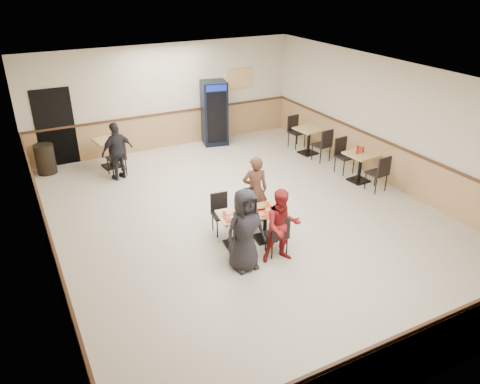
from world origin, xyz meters
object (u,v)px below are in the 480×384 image
diner_man_opposite (255,190)px  diner_woman_right (282,226)px  main_table (250,222)px  pepsi_cooler (214,113)px  diner_woman_left (245,230)px  side_table_far (309,137)px  side_table_near (360,163)px  back_table (110,149)px  lone_diner (117,151)px  trash_bin (45,159)px

diner_man_opposite → diner_woman_right: bearing=96.9°
main_table → pepsi_cooler: (1.76, 5.49, 0.50)m
diner_woman_left → diner_woman_right: size_ratio=1.09×
side_table_far → pepsi_cooler: (-2.03, 2.04, 0.45)m
side_table_near → side_table_far: side_table_far is taller
diner_man_opposite → side_table_far: 4.30m
diner_woman_right → back_table: 6.14m
diner_man_opposite → back_table: (-1.99, 4.39, -0.22)m
diner_man_opposite → side_table_near: (3.33, 0.57, -0.24)m
lone_diner → back_table: bearing=-107.7°
diner_woman_left → back_table: diner_woman_left is taller
lone_diner → pepsi_cooler: (3.26, 1.27, 0.21)m
diner_woman_left → lone_diner: 5.03m
trash_bin → diner_woman_left: bearing=-67.0°
side_table_far → back_table: (-5.28, 1.65, 0.01)m
side_table_near → side_table_far: 2.18m
main_table → lone_diner: (-1.50, 4.22, 0.30)m
main_table → side_table_far: 5.13m
diner_woman_right → side_table_near: 4.16m
diner_woman_left → lone_diner: bearing=98.7°
main_table → side_table_near: side_table_near is taller
diner_man_opposite → pepsi_cooler: pepsi_cooler is taller
diner_woman_right → lone_diner: size_ratio=0.96×
back_table → side_table_near: bearing=-35.7°
main_table → pepsi_cooler: pepsi_cooler is taller
side_table_near → back_table: bearing=144.3°
main_table → back_table: (-1.50, 5.10, 0.07)m
back_table → trash_bin: bearing=167.8°
main_table → diner_woman_left: (-0.49, -0.71, 0.33)m
main_table → back_table: back_table is taller
main_table → back_table: bearing=113.3°
diner_man_opposite → back_table: diner_man_opposite is taller
side_table_near → diner_man_opposite: bearing=-170.3°
diner_man_opposite → pepsi_cooler: size_ratio=0.78×
diner_woman_left → diner_woman_right: 0.72m
diner_man_opposite → side_table_far: (3.29, 2.75, -0.23)m
lone_diner → side_table_far: lone_diner is taller
pepsi_cooler → trash_bin: size_ratio=2.43×
diner_woman_left → trash_bin: diner_woman_left is taller
diner_man_opposite → diner_woman_left: bearing=72.4°
diner_woman_right → lone_diner: 5.30m
main_table → pepsi_cooler: size_ratio=0.70×
lone_diner → main_table: bearing=91.8°
diner_man_opposite → pepsi_cooler: (1.27, 4.79, 0.21)m
side_table_near → trash_bin: size_ratio=0.96×
lone_diner → trash_bin: bearing=-54.9°
side_table_near → back_table: size_ratio=0.92×
side_table_near → pepsi_cooler: (-2.06, 4.22, 0.45)m
back_table → pepsi_cooler: pepsi_cooler is taller
trash_bin → side_table_far: bearing=-16.1°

